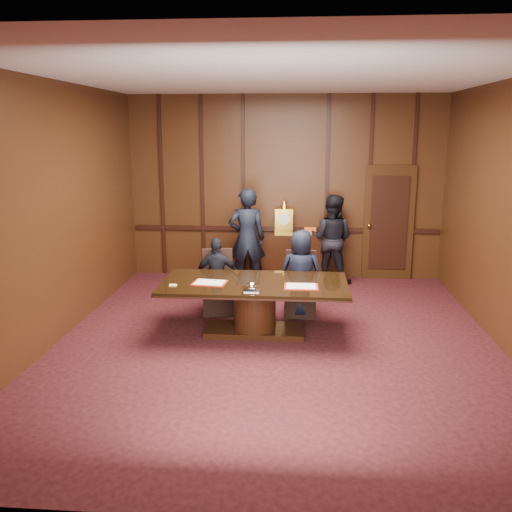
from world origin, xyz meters
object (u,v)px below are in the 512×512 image
Objects in this scene: signatory_left at (217,276)px; signatory_right at (301,274)px; witness_left at (247,238)px; witness_right at (332,239)px; conference_table at (255,299)px; sideboard at (284,254)px.

signatory_left is 1.30m from signatory_right.
witness_left is 1.09× the size of witness_right.
witness_right is at bearing -173.42° from witness_left.
sideboard is at bearing 83.72° from conference_table.
signatory_right is at bearing 112.95° from witness_left.
signatory_right is at bearing -81.31° from sideboard.
witness_left reaches higher than witness_right.
signatory_left is at bearing 64.76° from witness_right.
sideboard is at bearing -146.39° from witness_left.
signatory_right is (0.33, -2.14, 0.20)m from sideboard.
conference_table is at bearing 88.16° from witness_left.
conference_table is at bearing 124.01° from signatory_left.
witness_right is (0.58, 1.98, 0.16)m from signatory_right.
signatory_right is 1.82m from witness_left.
witness_right reaches higher than conference_table.
signatory_left is at bearing -114.49° from sideboard.
sideboard is 2.95m from conference_table.
signatory_left is at bearing 129.09° from conference_table.
sideboard is 0.98m from witness_right.
witness_right is at bearing 66.18° from conference_table.
sideboard reaches higher than conference_table.
signatory_left is 2.73m from witness_right.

